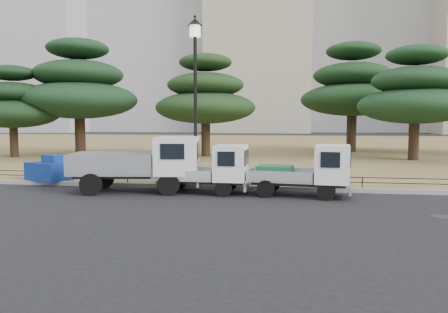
% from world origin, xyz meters
% --- Properties ---
extents(ground, '(220.00, 220.00, 0.00)m').
position_xyz_m(ground, '(0.00, 0.00, 0.00)').
color(ground, black).
extents(lawn, '(120.00, 56.00, 0.15)m').
position_xyz_m(lawn, '(0.00, 30.60, 0.07)').
color(lawn, olive).
rests_on(lawn, ground).
extents(curb, '(120.00, 0.25, 0.16)m').
position_xyz_m(curb, '(0.00, 2.60, 0.08)').
color(curb, gray).
rests_on(curb, ground).
extents(truck_large, '(4.82, 2.51, 2.00)m').
position_xyz_m(truck_large, '(-2.90, 1.57, 1.11)').
color(truck_large, black).
rests_on(truck_large, ground).
extents(truck_kei_front, '(3.30, 1.46, 1.74)m').
position_xyz_m(truck_kei_front, '(-0.49, 1.59, 0.87)').
color(truck_kei_front, black).
rests_on(truck_kei_front, ground).
extents(truck_kei_rear, '(3.53, 1.80, 1.78)m').
position_xyz_m(truck_kei_rear, '(2.97, 1.53, 0.89)').
color(truck_kei_rear, black).
rests_on(truck_kei_rear, ground).
extents(street_lamp, '(0.57, 0.57, 6.33)m').
position_xyz_m(street_lamp, '(-1.26, 2.90, 4.43)').
color(street_lamp, black).
rests_on(street_lamp, lawn).
extents(pipe_fence, '(38.00, 0.04, 0.40)m').
position_xyz_m(pipe_fence, '(0.00, 2.75, 0.44)').
color(pipe_fence, black).
rests_on(pipe_fence, lawn).
extents(tarp_pile, '(1.90, 1.63, 1.07)m').
position_xyz_m(tarp_pile, '(-7.43, 2.89, 0.58)').
color(tarp_pile, navy).
rests_on(tarp_pile, lawn).
extents(manhole, '(0.60, 0.60, 0.01)m').
position_xyz_m(manhole, '(6.50, -1.20, 0.01)').
color(manhole, '#2D2D30').
rests_on(manhole, ground).
extents(pine_west_far, '(6.05, 6.05, 6.11)m').
position_xyz_m(pine_west_far, '(-16.07, 13.09, 3.68)').
color(pine_west_far, black).
rests_on(pine_west_far, lawn).
extents(pine_west_near, '(8.11, 8.11, 8.11)m').
position_xyz_m(pine_west_near, '(-12.39, 15.21, 4.83)').
color(pine_west_near, black).
rests_on(pine_west_near, lawn).
extents(pine_center_left, '(6.84, 6.84, 6.95)m').
position_xyz_m(pine_center_left, '(-3.45, 15.72, 4.16)').
color(pine_center_left, black).
rests_on(pine_center_left, lawn).
extents(pine_center_right, '(8.02, 8.02, 8.51)m').
position_xyz_m(pine_center_right, '(7.03, 21.96, 5.08)').
color(pine_center_right, black).
rests_on(pine_center_right, lawn).
extents(pine_east_near, '(6.96, 6.96, 7.03)m').
position_xyz_m(pine_east_near, '(9.89, 14.94, 4.21)').
color(pine_east_near, black).
rests_on(pine_east_near, lawn).
extents(tower_center_left, '(22.00, 20.00, 55.00)m').
position_xyz_m(tower_center_left, '(-5.00, 85.00, 27.50)').
color(tower_center_left, '#AAA08C').
rests_on(tower_center_left, ground).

